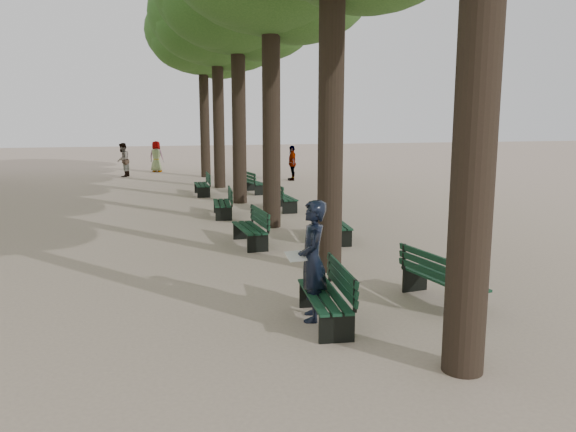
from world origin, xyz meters
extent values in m
plane|color=tan|center=(0.00, 0.00, 0.00)|extent=(120.00, 120.00, 0.00)
cylinder|color=#33261C|center=(1.50, -2.00, 3.75)|extent=(0.52, 0.52, 7.50)
cylinder|color=#33261C|center=(1.50, 3.00, 3.75)|extent=(0.52, 0.52, 7.50)
cylinder|color=#33261C|center=(1.50, 8.00, 3.75)|extent=(0.52, 0.52, 7.50)
cylinder|color=#33261C|center=(1.50, 13.00, 3.75)|extent=(0.52, 0.52, 7.50)
cylinder|color=#33261C|center=(1.50, 18.00, 3.75)|extent=(0.52, 0.52, 7.50)
ellipsoid|color=#2B5A1F|center=(1.50, 18.00, 7.70)|extent=(6.00, 6.00, 4.50)
cylinder|color=#33261C|center=(1.50, 23.00, 3.75)|extent=(0.52, 0.52, 7.50)
ellipsoid|color=#2B5A1F|center=(1.50, 23.00, 7.70)|extent=(6.00, 6.00, 4.50)
cube|color=black|center=(0.35, 0.05, 0.23)|extent=(0.73, 1.85, 0.45)
cube|color=black|center=(0.35, 0.05, 0.45)|extent=(0.75, 1.85, 0.04)
cube|color=black|center=(0.63, 0.02, 0.72)|extent=(0.25, 1.79, 0.40)
cube|color=black|center=(0.35, 5.75, 0.23)|extent=(0.59, 1.82, 0.45)
cube|color=black|center=(0.35, 5.75, 0.45)|extent=(0.61, 1.82, 0.04)
cube|color=black|center=(0.63, 5.76, 0.72)|extent=(0.11, 1.80, 0.40)
cube|color=black|center=(0.35, 10.12, 0.23)|extent=(0.71, 1.85, 0.45)
cube|color=black|center=(0.35, 10.12, 0.45)|extent=(0.73, 1.85, 0.04)
cube|color=black|center=(0.63, 10.09, 0.72)|extent=(0.24, 1.79, 0.40)
cube|color=black|center=(0.35, 15.51, 0.23)|extent=(0.59, 1.82, 0.45)
cube|color=black|center=(0.35, 15.51, 0.45)|extent=(0.61, 1.82, 0.04)
cube|color=black|center=(0.63, 15.50, 0.72)|extent=(0.11, 1.80, 0.40)
cube|color=black|center=(2.65, 0.40, 0.23)|extent=(0.75, 1.85, 0.45)
cube|color=black|center=(2.65, 0.40, 0.45)|extent=(0.77, 1.85, 0.04)
cube|color=black|center=(2.37, 0.37, 0.72)|extent=(0.27, 1.79, 0.40)
cube|color=black|center=(2.65, 5.71, 0.23)|extent=(0.75, 1.85, 0.45)
cube|color=black|center=(2.65, 5.71, 0.45)|extent=(0.77, 1.86, 0.04)
cube|color=black|center=(2.37, 5.75, 0.72)|extent=(0.28, 1.79, 0.40)
cube|color=black|center=(2.65, 10.85, 0.23)|extent=(0.55, 1.81, 0.45)
cube|color=black|center=(2.65, 10.85, 0.45)|extent=(0.57, 1.81, 0.04)
cube|color=black|center=(2.37, 10.85, 0.72)|extent=(0.07, 1.80, 0.40)
cube|color=black|center=(2.65, 15.64, 0.23)|extent=(0.73, 1.85, 0.45)
cube|color=black|center=(2.65, 15.64, 0.45)|extent=(0.75, 1.85, 0.04)
cube|color=black|center=(2.37, 15.60, 0.72)|extent=(0.25, 1.79, 0.40)
imported|color=black|center=(0.24, 0.29, 0.96)|extent=(0.57, 0.84, 1.92)
cube|color=white|center=(-0.01, 0.29, 1.05)|extent=(0.37, 0.29, 0.12)
imported|color=#262628|center=(-2.87, 24.26, 0.93)|extent=(0.63, 0.97, 1.85)
imported|color=#262628|center=(-0.96, 26.71, 0.92)|extent=(0.96, 0.78, 1.85)
imported|color=#262628|center=(5.57, 20.01, 0.90)|extent=(0.50, 1.09, 1.80)
camera|label=1|loc=(-2.43, -7.84, 3.16)|focal=35.00mm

